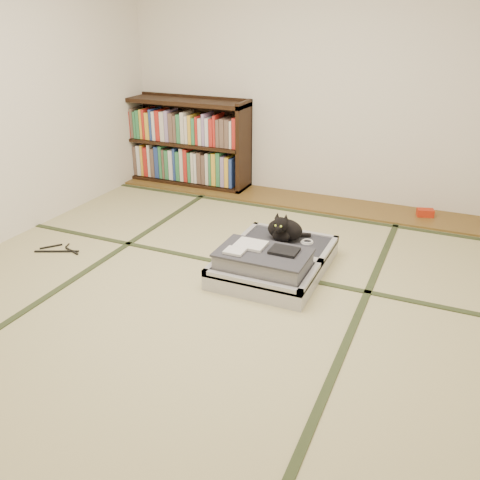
% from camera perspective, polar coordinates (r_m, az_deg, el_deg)
% --- Properties ---
extents(floor, '(4.50, 4.50, 0.00)m').
position_cam_1_polar(floor, '(3.59, -3.01, -5.61)').
color(floor, '#C8BD85').
rests_on(floor, ground).
extents(wood_strip, '(4.00, 0.50, 0.02)m').
position_cam_1_polar(wood_strip, '(5.28, 6.78, 4.43)').
color(wood_strip, brown).
rests_on(wood_strip, ground).
extents(red_item, '(0.17, 0.13, 0.07)m').
position_cam_1_polar(red_item, '(5.10, 20.08, 2.90)').
color(red_item, '#B3250E').
rests_on(red_item, wood_strip).
extents(room_shell, '(4.50, 4.50, 4.50)m').
position_cam_1_polar(room_shell, '(3.13, -3.61, 18.29)').
color(room_shell, white).
rests_on(room_shell, ground).
extents(tatami_borders, '(4.00, 4.50, 0.01)m').
position_cam_1_polar(tatami_borders, '(3.98, 0.18, -2.33)').
color(tatami_borders, '#2D381E').
rests_on(tatami_borders, ground).
extents(bookcase, '(1.52, 0.35, 0.98)m').
position_cam_1_polar(bookcase, '(5.76, -6.43, 10.70)').
color(bookcase, black).
rests_on(bookcase, wood_strip).
extents(suitcase, '(0.73, 0.97, 0.29)m').
position_cam_1_polar(suitcase, '(3.77, 3.68, -2.37)').
color(suitcase, '#B0B0B5').
rests_on(suitcase, floor).
extents(cat, '(0.32, 0.33, 0.26)m').
position_cam_1_polar(cat, '(3.97, 4.97, 1.17)').
color(cat, black).
rests_on(cat, suitcase).
extents(cable_coil, '(0.10, 0.10, 0.02)m').
position_cam_1_polar(cable_coil, '(3.98, 7.54, -0.21)').
color(cable_coil, white).
rests_on(cable_coil, suitcase).
extents(hanger, '(0.37, 0.24, 0.01)m').
position_cam_1_polar(hanger, '(4.40, -19.64, -1.05)').
color(hanger, black).
rests_on(hanger, floor).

